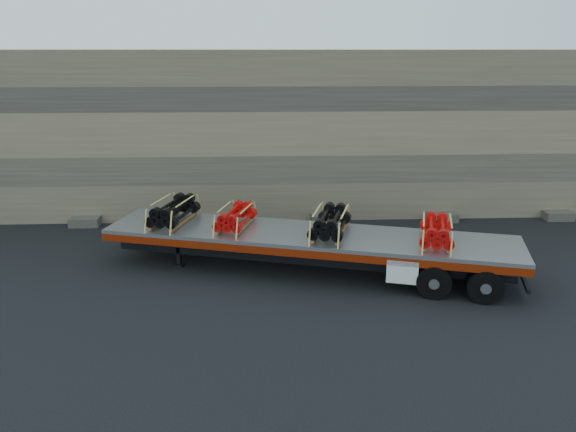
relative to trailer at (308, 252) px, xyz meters
name	(u,v)px	position (x,y,z in m)	size (l,w,h in m)	color
ground	(282,266)	(-0.84, 0.50, -0.67)	(120.00, 120.00, 0.00)	black
rock_wall	(277,133)	(-0.84, 7.00, 2.83)	(44.00, 3.00, 7.00)	#7A6B54
trailer	(308,252)	(0.00, 0.00, 0.00)	(13.43, 2.58, 1.34)	#AAACB2
bundle_front	(174,212)	(-4.53, 1.27, 1.06)	(1.09, 2.17, 0.77)	black
bundle_midfront	(236,218)	(-2.38, 0.67, 1.01)	(0.94, 1.89, 0.67)	red
bundle_midrear	(330,223)	(0.69, -0.20, 1.05)	(1.08, 2.16, 0.77)	black
bundle_rear	(436,232)	(3.88, -1.09, 1.02)	(0.99, 1.98, 0.70)	red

